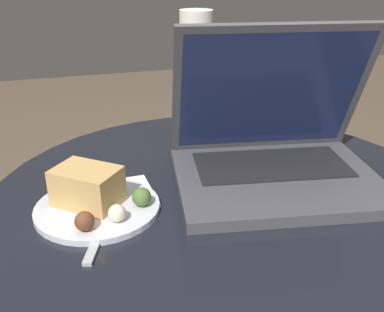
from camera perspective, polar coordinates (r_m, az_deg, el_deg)
The scene contains 6 objects.
table at distance 0.79m, azimuth 3.89°, elevation -12.32°, with size 0.75×0.75×0.52m.
napkin at distance 0.71m, azimuth -11.18°, elevation -5.25°, with size 0.16×0.12×0.00m.
laptop at distance 0.75m, azimuth 10.47°, elevation 0.80°, with size 0.37×0.31×0.26m.
beer_glass at distance 0.86m, azimuth 0.51°, elevation 9.59°, with size 0.06×0.06×0.26m.
snack_plate at distance 0.68m, azimuth -12.32°, elevation -5.14°, with size 0.18×0.18×0.07m.
fork at distance 0.66m, azimuth -10.81°, elevation -7.63°, with size 0.08×0.18×0.00m.
Camera 1 is at (-0.23, -0.59, 0.86)m, focal length 42.00 mm.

